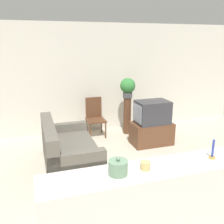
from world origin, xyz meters
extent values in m
plane|color=beige|center=(0.00, 0.00, 0.00)|extent=(14.00, 14.00, 0.00)
cube|color=beige|center=(0.00, 3.43, 1.35)|extent=(9.00, 0.06, 2.70)
cube|color=#605B51|center=(-0.59, 1.57, 0.22)|extent=(0.92, 1.63, 0.43)
cube|color=#605B51|center=(-0.96, 1.57, 0.65)|extent=(0.20, 1.63, 0.43)
cube|color=#605B51|center=(-0.59, 0.83, 0.30)|extent=(0.92, 0.16, 0.61)
cube|color=#605B51|center=(-0.59, 2.30, 0.30)|extent=(0.92, 0.16, 0.61)
cube|color=brown|center=(1.32, 2.06, 0.25)|extent=(0.90, 0.52, 0.50)
cube|color=#333338|center=(1.32, 2.06, 0.75)|extent=(0.71, 0.50, 0.50)
cube|color=#939EB2|center=(0.96, 2.06, 0.75)|extent=(0.02, 0.41, 0.39)
cube|color=brown|center=(0.24, 2.89, 0.41)|extent=(0.44, 0.44, 0.04)
cube|color=brown|center=(0.24, 3.10, 0.69)|extent=(0.40, 0.04, 0.51)
cylinder|color=brown|center=(0.05, 2.70, 0.20)|extent=(0.04, 0.04, 0.39)
cylinder|color=brown|center=(0.43, 2.70, 0.20)|extent=(0.04, 0.04, 0.39)
cylinder|color=brown|center=(0.05, 3.08, 0.20)|extent=(0.04, 0.04, 0.39)
cylinder|color=brown|center=(0.43, 3.08, 0.20)|extent=(0.04, 0.04, 0.39)
cylinder|color=brown|center=(1.04, 2.87, 0.46)|extent=(0.19, 0.19, 0.93)
cylinder|color=#4C4C51|center=(1.04, 2.87, 1.00)|extent=(0.23, 0.23, 0.14)
sphere|color=#38843D|center=(1.04, 2.87, 1.22)|extent=(0.37, 0.37, 0.37)
cube|color=silver|center=(0.00, -0.69, 0.52)|extent=(2.46, 0.44, 1.04)
cylinder|color=gray|center=(-0.46, -0.69, 1.11)|extent=(0.19, 0.19, 0.14)
sphere|color=gray|center=(-0.46, -0.69, 1.20)|extent=(0.04, 0.04, 0.04)
cylinder|color=tan|center=(-0.17, -0.69, 1.08)|extent=(0.10, 0.10, 0.09)
cylinder|color=#B7933D|center=(0.62, -0.69, 1.05)|extent=(0.07, 0.07, 0.02)
cylinder|color=#2D3D9E|center=(0.62, -0.69, 1.15)|extent=(0.02, 0.02, 0.20)
camera|label=1|loc=(-1.17, -2.70, 2.26)|focal=40.00mm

